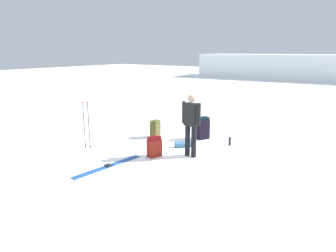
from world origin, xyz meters
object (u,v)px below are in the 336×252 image
backpack_small_spare (155,129)px  backpack_bright (203,128)px  backpack_large_dark (154,147)px  sleeping_mat_rolled (184,144)px  ski_pair_near (108,166)px  ski_poles_planted_near (86,123)px  thermos_bottle (230,141)px  skier_standing (191,122)px

backpack_small_spare → backpack_bright: bearing=29.1°
backpack_large_dark → sleeping_mat_rolled: bearing=79.6°
ski_pair_near → backpack_large_dark: (0.46, 1.26, 0.26)m
backpack_small_spare → ski_poles_planted_near: (-0.89, -2.06, 0.48)m
ski_poles_planted_near → sleeping_mat_rolled: (2.22, 1.73, -0.67)m
thermos_bottle → sleeping_mat_rolled: bearing=-138.1°
backpack_large_dark → sleeping_mat_rolled: (0.21, 1.16, -0.18)m
skier_standing → ski_poles_planted_near: (-2.79, -1.14, -0.19)m
backpack_small_spare → ski_poles_planted_near: bearing=-113.5°
skier_standing → ski_pair_near: skier_standing is taller
skier_standing → backpack_small_spare: bearing=154.3°
backpack_bright → backpack_small_spare: (-1.35, -0.75, -0.07)m
skier_standing → backpack_small_spare: (-1.90, 0.91, -0.67)m
skier_standing → sleeping_mat_rolled: 1.19m
backpack_large_dark → thermos_bottle: bearing=59.2°
skier_standing → backpack_small_spare: size_ratio=2.96×
ski_pair_near → sleeping_mat_rolled: size_ratio=3.62×
skier_standing → backpack_bright: skier_standing is taller
ski_pair_near → backpack_bright: backpack_bright is taller
backpack_bright → thermos_bottle: backpack_bright is taller
backpack_large_dark → ski_poles_planted_near: 2.15m
backpack_bright → sleeping_mat_rolled: (-0.02, -1.08, -0.26)m
backpack_bright → backpack_small_spare: 1.54m
backpack_bright → ski_poles_planted_near: (-2.24, -2.81, 0.41)m
ski_pair_near → backpack_bright: bearing=78.8°
sleeping_mat_rolled → backpack_large_dark: bearing=-100.4°
backpack_bright → ski_poles_planted_near: size_ratio=0.52×
skier_standing → backpack_large_dark: skier_standing is taller
backpack_large_dark → backpack_bright: backpack_bright is taller
ski_poles_planted_near → thermos_bottle: bearing=39.2°
skier_standing → sleeping_mat_rolled: skier_standing is taller
ski_poles_planted_near → skier_standing: bearing=22.2°
backpack_large_dark → backpack_bright: (0.23, 2.24, 0.08)m
backpack_small_spare → thermos_bottle: bearing=14.1°
backpack_large_dark → ski_poles_planted_near: ski_poles_planted_near is taller
skier_standing → sleeping_mat_rolled: bearing=134.3°
sleeping_mat_rolled → thermos_bottle: (1.03, 0.92, 0.04)m
backpack_small_spare → thermos_bottle: size_ratio=2.21×
backpack_small_spare → backpack_large_dark: bearing=-53.1°
ski_pair_near → ski_poles_planted_near: 1.85m
backpack_large_dark → thermos_bottle: backpack_large_dark is taller
ski_pair_near → sleeping_mat_rolled: sleeping_mat_rolled is taller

